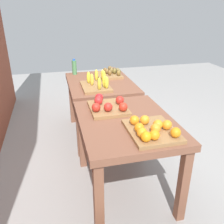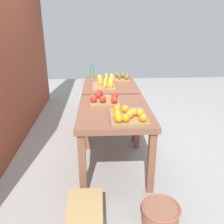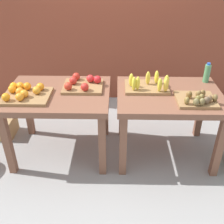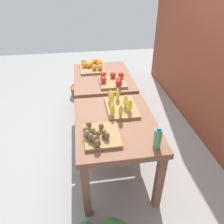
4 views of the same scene
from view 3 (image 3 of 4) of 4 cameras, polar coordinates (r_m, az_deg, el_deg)
name	(u,v)px [view 3 (image 3 of 4)]	position (r m, az deg, el deg)	size (l,w,h in m)	color
ground_plane	(113,151)	(3.10, 0.25, -8.25)	(8.00, 8.00, 0.00)	gray
display_table_left	(58,102)	(2.80, -11.25, 2.16)	(1.04, 0.80, 0.75)	brown
display_table_right	(169,103)	(2.79, 11.87, 1.92)	(1.04, 0.80, 0.75)	brown
orange_bin	(25,93)	(2.72, -17.98, 3.76)	(0.44, 0.36, 0.11)	olive
apple_bin	(82,84)	(2.79, -6.27, 5.85)	(0.40, 0.35, 0.11)	olive
banana_crate	(148,85)	(2.76, 7.56, 5.64)	(0.44, 0.32, 0.17)	olive
kiwi_bin	(197,99)	(2.62, 17.61, 2.60)	(0.36, 0.33, 0.10)	olive
water_bottle	(207,73)	(3.05, 19.44, 7.75)	(0.06, 0.06, 0.21)	#4C8C59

